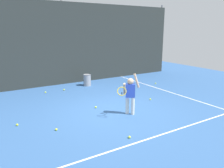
% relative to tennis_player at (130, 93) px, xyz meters
% --- Properties ---
extents(ground_plane, '(20.00, 20.00, 0.00)m').
position_rel_tennis_player_xyz_m(ground_plane, '(-0.28, 0.57, -0.73)').
color(ground_plane, '#335B93').
extents(court_line_baseline, '(9.00, 0.05, 0.00)m').
position_rel_tennis_player_xyz_m(court_line_baseline, '(-0.28, -1.64, -0.72)').
color(court_line_baseline, white).
rests_on(court_line_baseline, ground).
extents(court_line_sideline, '(0.05, 9.00, 0.00)m').
position_rel_tennis_player_xyz_m(court_line_sideline, '(3.07, 1.57, -0.72)').
color(court_line_sideline, white).
rests_on(court_line_sideline, ground).
extents(back_fence_windscreen, '(13.19, 0.08, 3.99)m').
position_rel_tennis_player_xyz_m(back_fence_windscreen, '(-0.28, 5.15, 1.27)').
color(back_fence_windscreen, '#282D2B').
rests_on(back_fence_windscreen, ground).
extents(fence_post_1, '(0.09, 0.09, 4.14)m').
position_rel_tennis_player_xyz_m(fence_post_1, '(-0.28, 5.21, 1.34)').
color(fence_post_1, slate).
rests_on(fence_post_1, ground).
extents(fence_post_2, '(0.09, 0.09, 4.14)m').
position_rel_tennis_player_xyz_m(fence_post_2, '(6.17, 5.21, 1.34)').
color(fence_post_2, slate).
rests_on(fence_post_2, ground).
extents(tennis_player, '(0.89, 0.52, 1.35)m').
position_rel_tennis_player_xyz_m(tennis_player, '(0.00, 0.00, 0.00)').
color(tennis_player, silver).
rests_on(tennis_player, ground).
extents(ball_hopper, '(0.38, 0.38, 0.56)m').
position_rel_tennis_player_xyz_m(ball_hopper, '(0.47, 4.19, -0.44)').
color(ball_hopper, gray).
rests_on(ball_hopper, ground).
extents(tennis_ball_0, '(0.07, 0.07, 0.07)m').
position_rel_tennis_player_xyz_m(tennis_ball_0, '(-0.83, 3.93, -0.69)').
color(tennis_ball_0, '#CCE033').
rests_on(tennis_ball_0, ground).
extents(tennis_ball_1, '(0.07, 0.07, 0.07)m').
position_rel_tennis_player_xyz_m(tennis_ball_1, '(3.57, 2.67, -0.69)').
color(tennis_ball_1, '#CCE033').
rests_on(tennis_ball_1, ground).
extents(tennis_ball_2, '(0.07, 0.07, 0.07)m').
position_rel_tennis_player_xyz_m(tennis_ball_2, '(-0.99, -1.36, -0.69)').
color(tennis_ball_2, '#CCE033').
rests_on(tennis_ball_2, ground).
extents(tennis_ball_3, '(0.07, 0.07, 0.07)m').
position_rel_tennis_player_xyz_m(tennis_ball_3, '(-0.68, 1.09, -0.69)').
color(tennis_ball_3, '#CCE033').
rests_on(tennis_ball_3, ground).
extents(tennis_ball_4, '(0.07, 0.07, 0.07)m').
position_rel_tennis_player_xyz_m(tennis_ball_4, '(-3.31, 0.96, -0.69)').
color(tennis_ball_4, '#CCE033').
rests_on(tennis_ball_4, ground).
extents(tennis_ball_5, '(0.07, 0.07, 0.07)m').
position_rel_tennis_player_xyz_m(tennis_ball_5, '(-2.45, 0.06, -0.69)').
color(tennis_ball_5, '#CCE033').
rests_on(tennis_ball_5, ground).
extents(tennis_ball_6, '(0.07, 0.07, 0.07)m').
position_rel_tennis_player_xyz_m(tennis_ball_6, '(1.58, 0.79, -0.69)').
color(tennis_ball_6, '#CCE033').
rests_on(tennis_ball_6, ground).
extents(tennis_ball_7, '(0.07, 0.07, 0.07)m').
position_rel_tennis_player_xyz_m(tennis_ball_7, '(-1.66, 3.94, -0.69)').
color(tennis_ball_7, '#CCE033').
rests_on(tennis_ball_7, ground).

